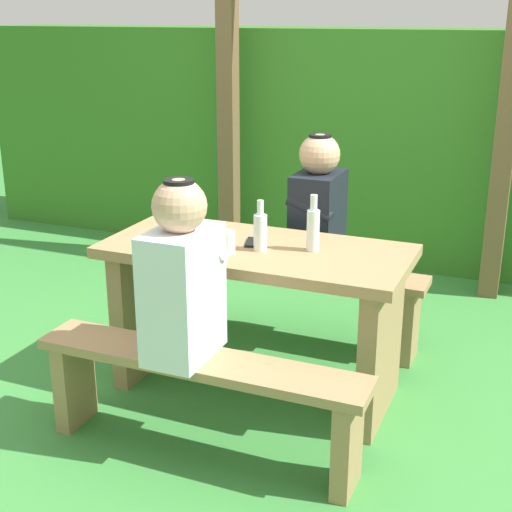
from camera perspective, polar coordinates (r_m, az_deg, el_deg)
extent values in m
plane|color=#3A873B|center=(3.58, 0.00, -10.37)|extent=(12.00, 12.00, 0.00)
cube|color=#367624|center=(5.42, 9.58, 8.69)|extent=(6.40, 0.73, 1.63)
cube|color=brown|center=(5.10, -2.22, 11.38)|extent=(0.12, 0.12, 2.17)
cube|color=brown|center=(4.65, 19.21, 9.65)|extent=(0.12, 0.12, 2.17)
cube|color=#9E7A51|center=(3.29, 0.00, 0.38)|extent=(1.40, 0.64, 0.05)
cube|color=#9E7A51|center=(3.68, -8.68, -3.88)|extent=(0.08, 0.54, 0.68)
cube|color=#9E7A51|center=(3.26, 9.84, -6.99)|extent=(0.08, 0.54, 0.68)
cube|color=#9E7A51|center=(2.91, -4.53, -8.35)|extent=(1.40, 0.24, 0.04)
cube|color=#9E7A51|center=(3.31, -14.18, -9.63)|extent=(0.07, 0.22, 0.40)
cube|color=#9E7A51|center=(2.83, 7.24, -14.50)|extent=(0.07, 0.22, 0.40)
cube|color=#9E7A51|center=(3.91, 3.34, -1.04)|extent=(1.40, 0.24, 0.04)
cube|color=#9E7A51|center=(4.22, -4.70, -2.75)|extent=(0.07, 0.22, 0.40)
cube|color=#9E7A51|center=(3.85, 12.05, -5.31)|extent=(0.07, 0.22, 0.40)
cube|color=silver|center=(2.82, -5.84, -3.03)|extent=(0.22, 0.34, 0.52)
sphere|color=tan|center=(2.71, -6.08, 3.95)|extent=(0.21, 0.21, 0.21)
cylinder|color=black|center=(2.69, -6.15, 5.79)|extent=(0.12, 0.12, 0.02)
cylinder|color=silver|center=(2.90, -4.60, -0.18)|extent=(0.25, 0.07, 0.15)
cube|color=black|center=(3.79, 4.90, 2.74)|extent=(0.22, 0.34, 0.52)
sphere|color=tan|center=(3.71, 5.05, 8.01)|extent=(0.21, 0.21, 0.21)
cylinder|color=black|center=(3.69, 5.09, 9.37)|extent=(0.12, 0.12, 0.02)
cylinder|color=black|center=(3.64, 4.26, 3.76)|extent=(0.25, 0.07, 0.15)
cylinder|color=silver|center=(3.18, -2.36, 1.11)|extent=(0.08, 0.08, 0.10)
cylinder|color=silver|center=(3.21, 0.34, 1.86)|extent=(0.06, 0.06, 0.16)
cylinder|color=silver|center=(3.17, 0.35, 3.86)|extent=(0.03, 0.03, 0.07)
cylinder|color=silver|center=(3.21, 4.54, 2.01)|extent=(0.06, 0.06, 0.19)
cylinder|color=silver|center=(3.17, 4.60, 4.23)|extent=(0.03, 0.03, 0.07)
cube|color=black|center=(3.32, -0.18, 1.09)|extent=(0.11, 0.15, 0.01)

